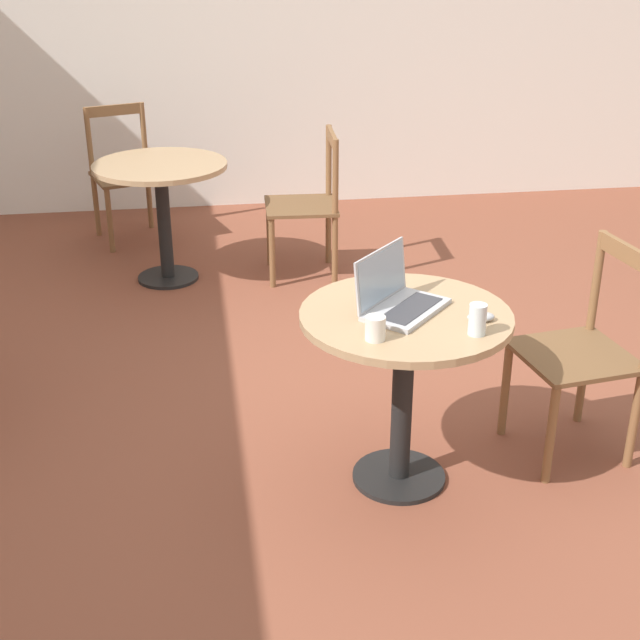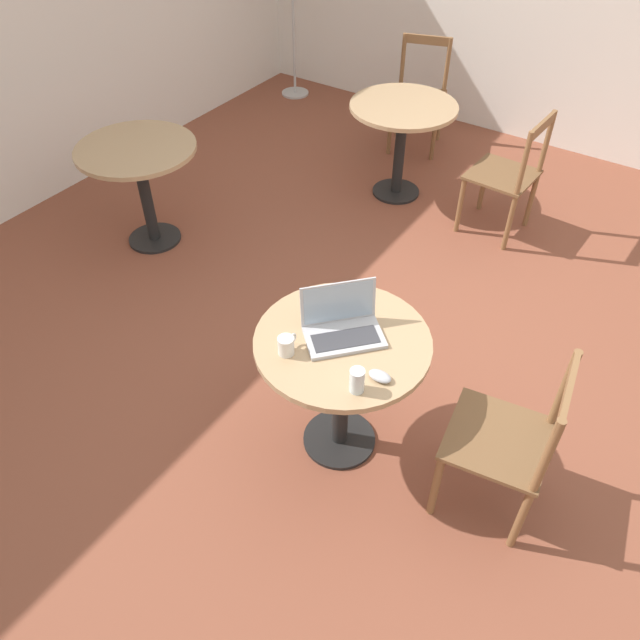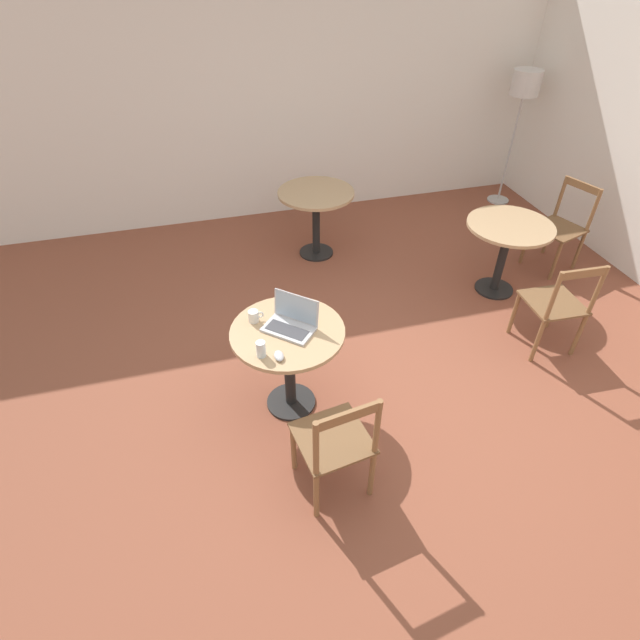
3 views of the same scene
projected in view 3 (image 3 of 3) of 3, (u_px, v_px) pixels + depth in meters
name	position (u px, v px, depth m)	size (l,w,h in m)	color
ground_plane	(359.00, 394.00, 3.87)	(16.00, 16.00, 0.00)	brown
wall_back	(270.00, 97.00, 5.44)	(9.40, 0.06, 2.70)	white
cafe_table_near	(288.00, 347.00, 3.45)	(0.78, 0.78, 0.72)	black
cafe_table_mid	(507.00, 239.00, 4.60)	(0.78, 0.78, 0.72)	black
cafe_table_far	(316.00, 205.00, 5.13)	(0.78, 0.78, 0.72)	black
chair_near_front	(335.00, 443.00, 2.97)	(0.48, 0.48, 0.88)	brown
chair_mid_front	(556.00, 305.00, 4.03)	(0.45, 0.45, 0.88)	brown
chair_mid_right	(561.00, 227.00, 5.04)	(0.53, 0.53, 0.88)	brown
floor_lamp	(524.00, 91.00, 5.66)	(0.32, 0.32, 1.57)	#B7B7B7
laptop	(291.00, 322.00, 3.35)	(0.40, 0.39, 0.22)	#B7B7BC
mouse	(279.00, 356.00, 3.14)	(0.06, 0.10, 0.03)	#B7B7BC
mug	(254.00, 316.00, 3.40)	(0.11, 0.07, 0.09)	silver
drinking_glass	(261.00, 349.00, 3.13)	(0.06, 0.06, 0.11)	silver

